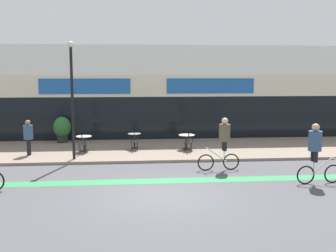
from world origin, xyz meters
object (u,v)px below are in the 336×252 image
at_px(bistro_table_0, 84,140).
at_px(pedestrian_near_end, 28,134).
at_px(bistro_table_2, 187,139).
at_px(lamp_post, 72,92).
at_px(cyclist_0, 223,140).
at_px(bistro_table_1, 134,138).
at_px(cafe_chair_0_near, 82,143).
at_px(cyclist_1, 316,149).
at_px(planter_pot, 62,129).
at_px(cafe_chair_2_near, 188,141).
at_px(cafe_chair_1_near, 134,140).

height_order(bistro_table_0, pedestrian_near_end, pedestrian_near_end).
height_order(bistro_table_2, lamp_post, lamp_post).
xyz_separation_m(cyclist_0, pedestrian_near_end, (-8.28, 3.06, -0.15)).
xyz_separation_m(lamp_post, cyclist_0, (6.11, -2.06, -1.81)).
bearing_deg(bistro_table_0, bistro_table_1, 12.36).
height_order(bistro_table_1, cafe_chair_0_near, cafe_chair_0_near).
distance_m(cyclist_1, pedestrian_near_end, 12.22).
bearing_deg(cyclist_1, pedestrian_near_end, 149.83).
xyz_separation_m(bistro_table_0, lamp_post, (-0.22, -1.73, 2.39)).
bearing_deg(pedestrian_near_end, cyclist_0, 160.52).
height_order(bistro_table_1, cyclist_1, cyclist_1).
bearing_deg(cafe_chair_0_near, lamp_post, 171.29).
distance_m(bistro_table_0, pedestrian_near_end, 2.53).
bearing_deg(planter_pot, bistro_table_2, -21.38).
height_order(bistro_table_1, cafe_chair_2_near, cafe_chair_2_near).
bearing_deg(planter_pot, pedestrian_near_end, -105.57).
xyz_separation_m(bistro_table_0, cyclist_0, (5.89, -3.79, 0.59)).
height_order(cafe_chair_2_near, pedestrian_near_end, pedestrian_near_end).
xyz_separation_m(cafe_chair_2_near, cyclist_1, (3.67, -5.42, 0.62)).
xyz_separation_m(bistro_table_0, bistro_table_2, (4.96, 0.05, -0.00)).
bearing_deg(cyclist_0, bistro_table_2, -78.97).
relative_size(bistro_table_2, pedestrian_near_end, 0.49).
distance_m(bistro_table_0, cafe_chair_1_near, 2.41).
bearing_deg(cafe_chair_0_near, bistro_table_1, -62.13).
bearing_deg(cafe_chair_2_near, cyclist_0, -163.83).
bearing_deg(cyclist_1, cyclist_0, 136.64).
bearing_deg(cafe_chair_2_near, lamp_post, 102.76).
bearing_deg(planter_pot, cyclist_1, -40.30).
bearing_deg(bistro_table_1, bistro_table_2, -10.48).
relative_size(cafe_chair_0_near, cafe_chair_2_near, 1.00).
height_order(bistro_table_0, planter_pot, planter_pot).
bearing_deg(bistro_table_0, cafe_chair_2_near, -6.56).
bearing_deg(cafe_chair_2_near, cyclist_1, -145.77).
bearing_deg(cafe_chair_2_near, bistro_table_0, 83.57).
height_order(planter_pot, lamp_post, lamp_post).
relative_size(bistro_table_0, pedestrian_near_end, 0.46).
relative_size(cyclist_0, pedestrian_near_end, 1.30).
xyz_separation_m(bistro_table_1, cyclist_1, (6.23, -6.52, 0.60)).
bearing_deg(cafe_chair_0_near, bistro_table_2, -79.90).
bearing_deg(cafe_chair_1_near, bistro_table_1, -0.84).
distance_m(bistro_table_2, planter_pot, 6.91).
distance_m(bistro_table_1, cafe_chair_1_near, 0.63).
relative_size(lamp_post, cyclist_1, 2.37).
height_order(planter_pot, pedestrian_near_end, pedestrian_near_end).
bearing_deg(bistro_table_0, bistro_table_2, 0.63).
bearing_deg(cyclist_0, planter_pot, -43.37).
relative_size(bistro_table_0, cafe_chair_2_near, 0.83).
bearing_deg(cyclist_0, cyclist_1, 138.76).
bearing_deg(bistro_table_2, pedestrian_near_end, -173.92).
bearing_deg(cyclist_1, cafe_chair_2_near, 119.47).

